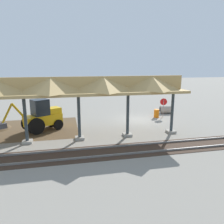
{
  "coord_description": "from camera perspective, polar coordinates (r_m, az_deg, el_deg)",
  "views": [
    {
      "loc": [
        7.42,
        21.34,
        5.89
      ],
      "look_at": [
        3.4,
        2.76,
        1.6
      ],
      "focal_mm": 35.0,
      "sensor_mm": 36.0,
      "label": 1
    }
  ],
  "objects": [
    {
      "name": "platform_canopy",
      "position": [
        16.85,
        -22.33,
        5.94
      ],
      "size": [
        24.66,
        3.2,
        4.9
      ],
      "color": "#9E998E",
      "rests_on": "ground"
    },
    {
      "name": "rail_tracks",
      "position": [
        16.48,
        15.65,
        -8.6
      ],
      "size": [
        60.0,
        2.58,
        0.15
      ],
      "color": "slate",
      "rests_on": "ground"
    },
    {
      "name": "stop_sign",
      "position": [
        24.8,
        13.31,
        2.13
      ],
      "size": [
        0.74,
        0.24,
        2.07
      ],
      "color": "gray",
      "rests_on": "ground"
    },
    {
      "name": "dirt_work_zone",
      "position": [
        21.5,
        -23.04,
        -4.21
      ],
      "size": [
        10.38,
        7.0,
        0.01
      ],
      "primitive_type": "cube",
      "color": "brown",
      "rests_on": "ground"
    },
    {
      "name": "backhoe",
      "position": [
        20.15,
        -17.99,
        -1.2
      ],
      "size": [
        5.15,
        3.74,
        2.82
      ],
      "color": "#EAB214",
      "rests_on": "ground"
    },
    {
      "name": "traffic_barrel",
      "position": [
        24.53,
        11.55,
        -0.36
      ],
      "size": [
        0.56,
        0.56,
        0.9
      ],
      "primitive_type": "cylinder",
      "color": "orange",
      "rests_on": "ground"
    },
    {
      "name": "ground_plane",
      "position": [
        23.34,
        6.75,
        -1.99
      ],
      "size": [
        120.0,
        120.0,
        0.0
      ],
      "primitive_type": "plane",
      "color": "gray"
    },
    {
      "name": "concrete_pipe",
      "position": [
        26.79,
        13.76,
        0.65
      ],
      "size": [
        1.42,
        1.15,
        0.92
      ],
      "color": "#9E9384",
      "rests_on": "ground"
    }
  ]
}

